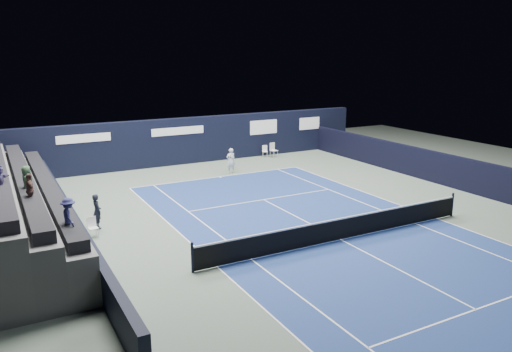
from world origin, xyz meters
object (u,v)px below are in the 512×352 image
Objects in this scene: folding_chair_back_a at (265,150)px; line_judge_chair at (92,226)px; tennis_net at (342,228)px; folding_chair_back_b at (273,149)px; tennis_player at (231,161)px.

line_judge_chair is at bearing -122.59° from folding_chair_back_a.
tennis_net reaches higher than line_judge_chair.
folding_chair_back_b is 16.53m from tennis_net.
tennis_net is 8.20× the size of tennis_player.
tennis_net is (-5.40, -15.81, 0.04)m from folding_chair_back_a.
tennis_player is at bearing -157.02° from folding_chair_back_b.
folding_chair_back_b is 0.66× the size of tennis_player.
tennis_player is at bearing 30.16° from line_judge_chair.
folding_chair_back_b reaches higher than line_judge_chair.
folding_chair_back_a is 17.69m from line_judge_chair.
line_judge_chair is at bearing -143.35° from tennis_player.
tennis_net reaches higher than folding_chair_back_a.
tennis_net is at bearing -37.11° from line_judge_chair.
tennis_player reaches higher than folding_chair_back_b.
line_judge_chair is 0.07× the size of tennis_net.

